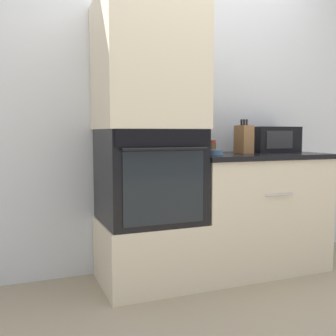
# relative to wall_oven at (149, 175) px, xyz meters

# --- Properties ---
(ground_plane) EXTENTS (12.00, 12.00, 0.00)m
(ground_plane) POSITION_rel_wall_oven_xyz_m (0.33, -0.30, -0.75)
(ground_plane) COLOR gray
(wall_back) EXTENTS (8.00, 0.05, 2.50)m
(wall_back) POSITION_rel_wall_oven_xyz_m (0.33, 0.33, 0.50)
(wall_back) COLOR silver
(wall_back) RESTS_ON ground_plane
(oven_cabinet_base) EXTENTS (0.66, 0.60, 0.44)m
(oven_cabinet_base) POSITION_rel_wall_oven_xyz_m (-0.00, 0.00, -0.53)
(oven_cabinet_base) COLOR beige
(oven_cabinet_base) RESTS_ON ground_plane
(wall_oven) EXTENTS (0.64, 0.64, 0.63)m
(wall_oven) POSITION_rel_wall_oven_xyz_m (0.00, 0.00, 0.00)
(wall_oven) COLOR black
(wall_oven) RESTS_ON oven_cabinet_base
(oven_cabinet_upper) EXTENTS (0.66, 0.60, 0.85)m
(oven_cabinet_upper) POSITION_rel_wall_oven_xyz_m (-0.00, 0.00, 0.74)
(oven_cabinet_upper) COLOR beige
(oven_cabinet_upper) RESTS_ON wall_oven
(counter_unit) EXTENTS (1.05, 0.63, 0.89)m
(counter_unit) POSITION_rel_wall_oven_xyz_m (0.85, 0.00, -0.31)
(counter_unit) COLOR beige
(counter_unit) RESTS_ON ground_plane
(microwave) EXTENTS (0.39, 0.27, 0.20)m
(microwave) POSITION_rel_wall_oven_xyz_m (1.10, 0.14, 0.24)
(microwave) COLOR black
(microwave) RESTS_ON counter_unit
(knife_block) EXTENTS (0.09, 0.14, 0.26)m
(knife_block) POSITION_rel_wall_oven_xyz_m (0.77, 0.04, 0.24)
(knife_block) COLOR olive
(knife_block) RESTS_ON counter_unit
(bowl) EXTENTS (0.12, 0.12, 0.04)m
(bowl) POSITION_rel_wall_oven_xyz_m (0.46, -0.08, 0.15)
(bowl) COLOR #517599
(bowl) RESTS_ON counter_unit
(condiment_jar_near) EXTENTS (0.04, 0.04, 0.07)m
(condiment_jar_near) POSITION_rel_wall_oven_xyz_m (0.53, 0.21, 0.17)
(condiment_jar_near) COLOR silver
(condiment_jar_near) RESTS_ON counter_unit
(condiment_jar_mid) EXTENTS (0.05, 0.05, 0.10)m
(condiment_jar_mid) POSITION_rel_wall_oven_xyz_m (0.58, 0.18, 0.18)
(condiment_jar_mid) COLOR brown
(condiment_jar_mid) RESTS_ON counter_unit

